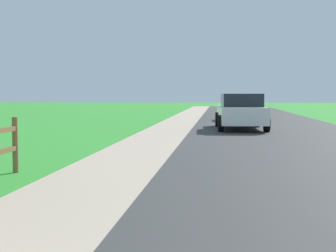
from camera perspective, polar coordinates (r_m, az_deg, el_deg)
name	(u,v)px	position (r m, az deg, el deg)	size (l,w,h in m)	color
ground_plane	(196,123)	(25.81, 3.34, 0.36)	(120.00, 120.00, 0.00)	green
road_asphalt	(260,121)	(27.87, 10.74, 0.56)	(7.00, 66.00, 0.01)	#373737
curb_concrete	(146,121)	(28.09, -2.59, 0.64)	(6.00, 66.00, 0.01)	tan
grass_verge	(120,120)	(28.36, -5.59, 0.66)	(5.00, 66.00, 0.00)	green
parked_suv_white	(241,111)	(21.43, 8.49, 1.74)	(2.23, 5.03, 1.55)	white
parked_car_beige	(244,107)	(29.22, 8.87, 2.22)	(2.22, 4.78, 1.53)	#C6B793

